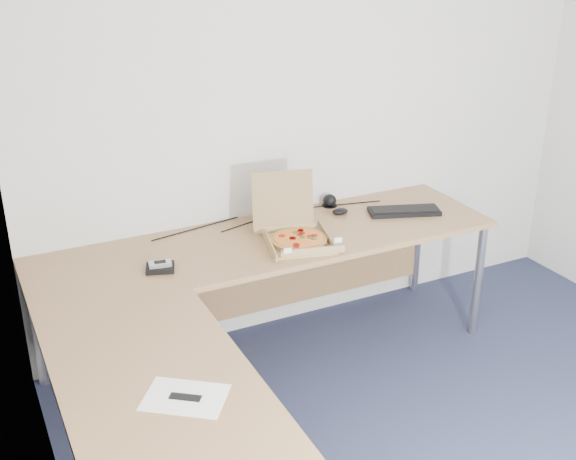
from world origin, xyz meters
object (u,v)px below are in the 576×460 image
pizza_box (297,236)px  keyboard (404,211)px  wallet (160,268)px  desk (245,291)px  drinking_glass (286,207)px

pizza_box → keyboard: bearing=21.8°
pizza_box → wallet: pizza_box is taller
desk → pizza_box: size_ratio=6.49×
desk → wallet: wallet is taller
pizza_box → wallet: bearing=-166.2°
pizza_box → keyboard: (0.74, 0.10, -0.03)m
pizza_box → wallet: size_ratio=2.87×
keyboard → wallet: size_ratio=3.03×
desk → drinking_glass: (0.53, 0.66, 0.09)m
pizza_box → wallet: (-0.73, 0.01, -0.03)m
drinking_glass → keyboard: drinking_glass is taller
drinking_glass → pizza_box: bearing=-106.7°
wallet → pizza_box: bearing=18.1°
desk → wallet: (-0.30, 0.33, 0.04)m
wallet → desk: bearing=-28.7°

